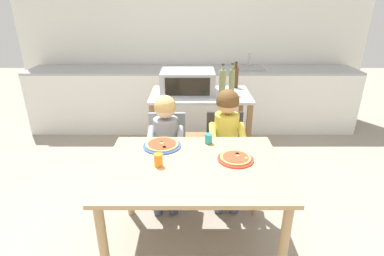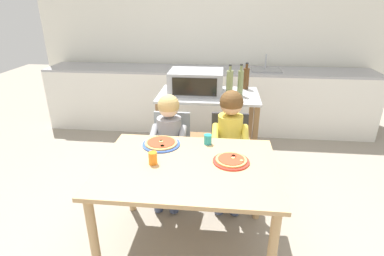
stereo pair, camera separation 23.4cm
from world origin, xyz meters
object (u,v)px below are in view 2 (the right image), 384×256
object	(u,v)px
pizza_plate_blue_rimmed	(161,143)
pizza_plate_red_rimmed	(231,160)
child_in_grey_shirt	(168,137)
drinking_cup_orange	(153,158)
bottle_dark_olive_oil	(240,82)
dining_table	(188,177)
kitchen_island_cart	(208,120)
dining_chair_right	(229,151)
bottle_tall_green_wine	(246,78)
toaster_oven	(196,82)
child_in_yellow_shirt	(230,135)
dining_chair_left	(171,149)
bottle_squat_spirits	(229,85)
drinking_cup_teal	(208,139)

from	to	relation	value
pizza_plate_blue_rimmed	pizza_plate_red_rimmed	distance (m)	0.59
child_in_grey_shirt	pizza_plate_red_rimmed	size ratio (longest dim) A/B	3.92
drinking_cup_orange	bottle_dark_olive_oil	bearing A→B (deg)	62.16
bottle_dark_olive_oil	pizza_plate_red_rimmed	world-z (taller)	bottle_dark_olive_oil
dining_table	kitchen_island_cart	bearing A→B (deg)	86.33
dining_table	dining_chair_right	distance (m)	0.81
child_in_grey_shirt	drinking_cup_orange	size ratio (longest dim) A/B	11.24
bottle_tall_green_wine	pizza_plate_red_rimmed	distance (m)	1.41
toaster_oven	dining_chair_right	distance (m)	0.81
child_in_grey_shirt	child_in_yellow_shirt	world-z (taller)	child_in_yellow_shirt
dining_chair_left	pizza_plate_red_rimmed	bearing A→B (deg)	-49.77
pizza_plate_blue_rimmed	drinking_cup_orange	size ratio (longest dim) A/B	3.29
toaster_oven	bottle_dark_olive_oil	size ratio (longest dim) A/B	1.72
kitchen_island_cart	pizza_plate_blue_rimmed	xyz separation A→B (m)	(-0.32, -0.93, 0.15)
toaster_oven	kitchen_island_cart	bearing A→B (deg)	-10.43
bottle_dark_olive_oil	dining_chair_right	xyz separation A→B (m)	(-0.09, -0.45, -0.54)
child_in_yellow_shirt	drinking_cup_orange	bearing A→B (deg)	-130.32
bottle_dark_olive_oil	dining_chair_right	size ratio (longest dim) A/B	0.39
dining_table	child_in_grey_shirt	world-z (taller)	child_in_grey_shirt
dining_table	drinking_cup_orange	xyz separation A→B (m)	(-0.24, -0.02, 0.14)
toaster_oven	bottle_squat_spirits	size ratio (longest dim) A/B	1.59
dining_chair_left	drinking_cup_orange	xyz separation A→B (m)	(0.00, -0.73, 0.30)
bottle_squat_spirits	bottle_tall_green_wine	bearing A→B (deg)	66.27
dining_table	child_in_yellow_shirt	distance (m)	0.70
child_in_yellow_shirt	pizza_plate_red_rimmed	xyz separation A→B (m)	(0.00, -0.56, 0.05)
toaster_oven	dining_table	distance (m)	1.29
dining_table	child_in_yellow_shirt	bearing A→B (deg)	64.12
bottle_squat_spirits	pizza_plate_red_rimmed	xyz separation A→B (m)	(0.02, -0.96, -0.29)
bottle_squat_spirits	dining_chair_left	size ratio (longest dim) A/B	0.42
dining_chair_right	bottle_dark_olive_oil	bearing A→B (deg)	78.19
drinking_cup_orange	drinking_cup_teal	bearing A→B (deg)	44.69
pizza_plate_red_rimmed	drinking_cup_orange	xyz separation A→B (m)	(-0.54, -0.08, 0.03)
dining_chair_right	drinking_cup_teal	world-z (taller)	dining_chair_right
kitchen_island_cart	pizza_plate_red_rimmed	distance (m)	1.18
dining_chair_left	child_in_yellow_shirt	distance (m)	0.59
bottle_dark_olive_oil	drinking_cup_teal	world-z (taller)	bottle_dark_olive_oil
child_in_yellow_shirt	drinking_cup_teal	bearing A→B (deg)	-122.73
child_in_yellow_shirt	pizza_plate_blue_rimmed	size ratio (longest dim) A/B	3.57
pizza_plate_blue_rimmed	bottle_tall_green_wine	bearing A→B (deg)	58.54
bottle_squat_spirits	toaster_oven	bearing A→B (deg)	148.67
child_in_grey_shirt	toaster_oven	bearing A→B (deg)	73.65
kitchen_island_cart	dining_table	world-z (taller)	kitchen_island_cart
dining_chair_right	pizza_plate_blue_rimmed	distance (m)	0.76
toaster_oven	child_in_yellow_shirt	xyz separation A→B (m)	(0.36, -0.61, -0.31)
child_in_grey_shirt	drinking_cup_teal	size ratio (longest dim) A/B	12.79
toaster_oven	drinking_cup_orange	xyz separation A→B (m)	(-0.19, -1.25, -0.23)
kitchen_island_cart	dining_chair_right	world-z (taller)	kitchen_island_cart
child_in_grey_shirt	drinking_cup_teal	distance (m)	0.46
bottle_tall_green_wine	dining_table	world-z (taller)	bottle_tall_green_wine
dining_chair_right	dining_table	bearing A→B (deg)	-112.27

